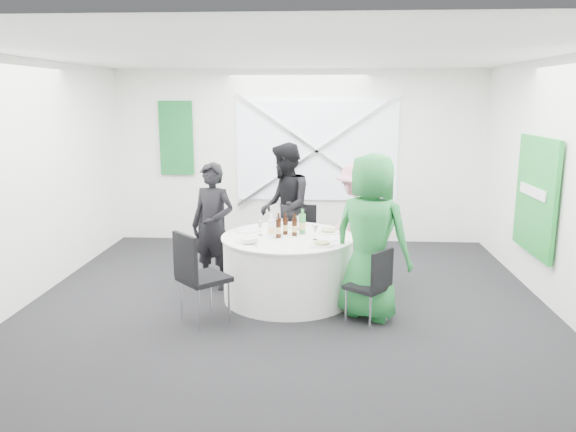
# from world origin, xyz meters

# --- Properties ---
(floor) EXTENTS (6.00, 6.00, 0.00)m
(floor) POSITION_xyz_m (0.00, 0.00, 0.00)
(floor) COLOR black
(floor) RESTS_ON ground
(ceiling) EXTENTS (6.00, 6.00, 0.00)m
(ceiling) POSITION_xyz_m (0.00, 0.00, 2.80)
(ceiling) COLOR white
(ceiling) RESTS_ON wall_back
(wall_back) EXTENTS (6.00, 0.00, 6.00)m
(wall_back) POSITION_xyz_m (0.00, 3.00, 1.40)
(wall_back) COLOR white
(wall_back) RESTS_ON floor
(wall_front) EXTENTS (6.00, 0.00, 6.00)m
(wall_front) POSITION_xyz_m (0.00, -3.00, 1.40)
(wall_front) COLOR white
(wall_front) RESTS_ON floor
(wall_left) EXTENTS (0.00, 6.00, 6.00)m
(wall_left) POSITION_xyz_m (-3.00, 0.00, 1.40)
(wall_left) COLOR white
(wall_left) RESTS_ON floor
(wall_right) EXTENTS (0.00, 6.00, 6.00)m
(wall_right) POSITION_xyz_m (3.00, 0.00, 1.40)
(wall_right) COLOR white
(wall_right) RESTS_ON floor
(window_panel) EXTENTS (2.60, 0.03, 1.60)m
(window_panel) POSITION_xyz_m (0.30, 2.96, 1.50)
(window_panel) COLOR silver
(window_panel) RESTS_ON wall_back
(window_brace_a) EXTENTS (2.63, 0.05, 1.84)m
(window_brace_a) POSITION_xyz_m (0.30, 2.92, 1.50)
(window_brace_a) COLOR silver
(window_brace_a) RESTS_ON window_panel
(window_brace_b) EXTENTS (2.63, 0.05, 1.84)m
(window_brace_b) POSITION_xyz_m (0.30, 2.92, 1.50)
(window_brace_b) COLOR silver
(window_brace_b) RESTS_ON window_panel
(green_banner) EXTENTS (0.55, 0.04, 1.20)m
(green_banner) POSITION_xyz_m (-2.00, 2.95, 1.70)
(green_banner) COLOR #146532
(green_banner) RESTS_ON wall_back
(green_sign) EXTENTS (0.05, 1.20, 1.40)m
(green_sign) POSITION_xyz_m (2.94, 0.60, 1.20)
(green_sign) COLOR #1A9130
(green_sign) RESTS_ON wall_right
(banquet_table) EXTENTS (1.56, 1.56, 0.76)m
(banquet_table) POSITION_xyz_m (0.00, 0.20, 0.38)
(banquet_table) COLOR white
(banquet_table) RESTS_ON floor
(chair_back) EXTENTS (0.46, 0.47, 0.92)m
(chair_back) POSITION_xyz_m (0.11, 1.23, 0.54)
(chair_back) COLOR black
(chair_back) RESTS_ON floor
(chair_back_left) EXTENTS (0.63, 0.63, 0.99)m
(chair_back_left) POSITION_xyz_m (-0.97, 0.97, 0.58)
(chair_back_left) COLOR black
(chair_back_left) RESTS_ON floor
(chair_back_right) EXTENTS (0.60, 0.60, 0.94)m
(chair_back_right) POSITION_xyz_m (0.94, 0.97, 0.55)
(chair_back_right) COLOR black
(chair_back_right) RESTS_ON floor
(chair_front_right) EXTENTS (0.53, 0.53, 0.83)m
(chair_front_right) POSITION_xyz_m (0.93, -0.57, 0.48)
(chair_front_right) COLOR black
(chair_front_right) RESTS_ON floor
(chair_front_left) EXTENTS (0.64, 0.64, 1.00)m
(chair_front_left) POSITION_xyz_m (-0.90, -0.65, 0.59)
(chair_front_left) COLOR black
(chair_front_left) RESTS_ON floor
(person_man_back_left) EXTENTS (0.67, 0.55, 1.58)m
(person_man_back_left) POSITION_xyz_m (-0.95, 0.54, 0.79)
(person_man_back_left) COLOR black
(person_man_back_left) RESTS_ON floor
(person_man_back) EXTENTS (0.55, 0.90, 1.76)m
(person_man_back) POSITION_xyz_m (-0.11, 1.35, 0.88)
(person_man_back) COLOR black
(person_man_back) RESTS_ON floor
(person_woman_pink) EXTENTS (1.09, 0.97, 1.56)m
(person_woman_pink) POSITION_xyz_m (0.84, 0.81, 0.78)
(person_woman_pink) COLOR #C6808F
(person_woman_pink) RESTS_ON floor
(person_woman_green) EXTENTS (1.04, 0.93, 1.79)m
(person_woman_green) POSITION_xyz_m (0.92, -0.33, 0.90)
(person_woman_green) COLOR #207835
(person_woman_green) RESTS_ON floor
(plate_back) EXTENTS (0.29, 0.29, 0.01)m
(plate_back) POSITION_xyz_m (0.06, 0.70, 0.77)
(plate_back) COLOR white
(plate_back) RESTS_ON banquet_table
(plate_back_left) EXTENTS (0.28, 0.28, 0.01)m
(plate_back_left) POSITION_xyz_m (-0.50, 0.42, 0.77)
(plate_back_left) COLOR white
(plate_back_left) RESTS_ON banquet_table
(plate_back_right) EXTENTS (0.26, 0.26, 0.04)m
(plate_back_right) POSITION_xyz_m (0.47, 0.39, 0.78)
(plate_back_right) COLOR white
(plate_back_right) RESTS_ON banquet_table
(plate_front_right) EXTENTS (0.26, 0.26, 0.04)m
(plate_front_right) POSITION_xyz_m (0.40, -0.20, 0.78)
(plate_front_right) COLOR white
(plate_front_right) RESTS_ON banquet_table
(plate_front_left) EXTENTS (0.25, 0.25, 0.01)m
(plate_front_left) POSITION_xyz_m (-0.46, -0.07, 0.77)
(plate_front_left) COLOR white
(plate_front_left) RESTS_ON banquet_table
(napkin) EXTENTS (0.20, 0.17, 0.05)m
(napkin) POSITION_xyz_m (-0.41, -0.17, 0.80)
(napkin) COLOR white
(napkin) RESTS_ON plate_front_left
(beer_bottle_a) EXTENTS (0.06, 0.06, 0.26)m
(beer_bottle_a) POSITION_xyz_m (-0.12, 0.27, 0.86)
(beer_bottle_a) COLOR #341609
(beer_bottle_a) RESTS_ON banquet_table
(beer_bottle_b) EXTENTS (0.06, 0.06, 0.26)m
(beer_bottle_b) POSITION_xyz_m (-0.04, 0.29, 0.86)
(beer_bottle_b) COLOR #341609
(beer_bottle_b) RESTS_ON banquet_table
(beer_bottle_c) EXTENTS (0.06, 0.06, 0.27)m
(beer_bottle_c) POSITION_xyz_m (0.07, 0.23, 0.86)
(beer_bottle_c) COLOR #341609
(beer_bottle_c) RESTS_ON banquet_table
(beer_bottle_d) EXTENTS (0.06, 0.06, 0.28)m
(beer_bottle_d) POSITION_xyz_m (-0.11, 0.12, 0.87)
(beer_bottle_d) COLOR #341609
(beer_bottle_d) RESTS_ON banquet_table
(green_water_bottle) EXTENTS (0.08, 0.08, 0.30)m
(green_water_bottle) POSITION_xyz_m (0.16, 0.33, 0.88)
(green_water_bottle) COLOR #39964B
(green_water_bottle) RESTS_ON banquet_table
(clear_water_bottle) EXTENTS (0.08, 0.08, 0.28)m
(clear_water_bottle) POSITION_xyz_m (-0.19, 0.10, 0.87)
(clear_water_bottle) COLOR white
(clear_water_bottle) RESTS_ON banquet_table
(wine_glass_a) EXTENTS (0.07, 0.07, 0.17)m
(wine_glass_a) POSITION_xyz_m (-0.33, 0.23, 0.88)
(wine_glass_a) COLOR white
(wine_glass_a) RESTS_ON banquet_table
(wine_glass_b) EXTENTS (0.07, 0.07, 0.17)m
(wine_glass_b) POSITION_xyz_m (0.32, 0.05, 0.88)
(wine_glass_b) COLOR white
(wine_glass_b) RESTS_ON banquet_table
(wine_glass_c) EXTENTS (0.07, 0.07, 0.17)m
(wine_glass_c) POSITION_xyz_m (-0.15, 0.51, 0.88)
(wine_glass_c) COLOR white
(wine_glass_c) RESTS_ON banquet_table
(wine_glass_d) EXTENTS (0.07, 0.07, 0.17)m
(wine_glass_d) POSITION_xyz_m (0.11, 0.53, 0.88)
(wine_glass_d) COLOR white
(wine_glass_d) RESTS_ON banquet_table
(fork_a) EXTENTS (0.12, 0.12, 0.01)m
(fork_a) POSITION_xyz_m (-0.51, -0.07, 0.76)
(fork_a) COLOR silver
(fork_a) RESTS_ON banquet_table
(knife_a) EXTENTS (0.10, 0.13, 0.01)m
(knife_a) POSITION_xyz_m (-0.35, -0.26, 0.76)
(knife_a) COLOR silver
(knife_a) RESTS_ON banquet_table
(fork_b) EXTENTS (0.08, 0.14, 0.01)m
(fork_b) POSITION_xyz_m (-0.41, 0.61, 0.76)
(fork_b) COLOR silver
(fork_b) RESTS_ON banquet_table
(knife_b) EXTENTS (0.08, 0.14, 0.01)m
(knife_b) POSITION_xyz_m (-0.57, 0.29, 0.76)
(knife_b) COLOR silver
(knife_b) RESTS_ON banquet_table
(fork_c) EXTENTS (0.15, 0.02, 0.01)m
(fork_c) POSITION_xyz_m (0.13, 0.76, 0.76)
(fork_c) COLOR silver
(fork_c) RESTS_ON banquet_table
(knife_c) EXTENTS (0.15, 0.03, 0.01)m
(knife_c) POSITION_xyz_m (-0.22, 0.73, 0.76)
(knife_c) COLOR silver
(knife_c) RESTS_ON banquet_table
(fork_d) EXTENTS (0.09, 0.13, 0.01)m
(fork_d) POSITION_xyz_m (0.55, 0.36, 0.76)
(fork_d) COLOR silver
(fork_d) RESTS_ON banquet_table
(knife_d) EXTENTS (0.08, 0.14, 0.01)m
(knife_d) POSITION_xyz_m (0.43, 0.58, 0.76)
(knife_d) COLOR silver
(knife_d) RESTS_ON banquet_table
(fork_e) EXTENTS (0.11, 0.12, 0.01)m
(fork_e) POSITION_xyz_m (0.31, -0.29, 0.76)
(fork_e) COLOR silver
(fork_e) RESTS_ON banquet_table
(knife_e) EXTENTS (0.11, 0.12, 0.01)m
(knife_e) POSITION_xyz_m (0.53, -0.03, 0.76)
(knife_e) COLOR silver
(knife_e) RESTS_ON banquet_table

